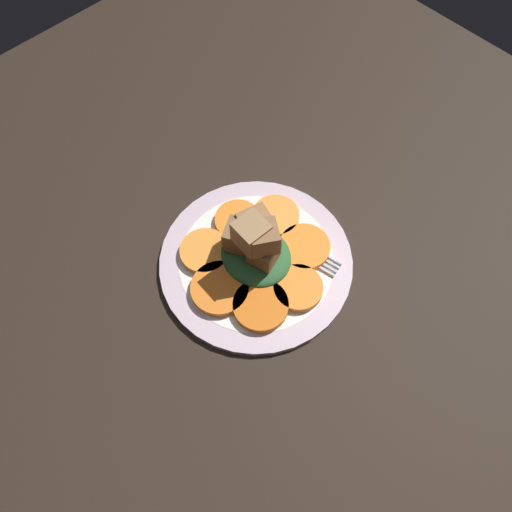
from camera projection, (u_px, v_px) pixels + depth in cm
name	position (u px, v px, depth cm)	size (l,w,h in cm)	color
table_slab	(256.00, 267.00, 68.26)	(120.00, 120.00, 2.00)	black
plate	(256.00, 262.00, 66.91)	(25.83, 25.83, 1.05)	silver
carrot_slice_0	(261.00, 305.00, 62.75)	(7.08, 7.08, 1.06)	orange
carrot_slice_1	(298.00, 288.00, 63.87)	(6.41, 6.41, 1.06)	orange
carrot_slice_2	(304.00, 247.00, 66.67)	(6.87, 6.87, 1.06)	orange
carrot_slice_3	(276.00, 216.00, 68.98)	(6.53, 6.53, 1.06)	orange
carrot_slice_4	(238.00, 221.00, 68.64)	(6.35, 6.35, 1.06)	orange
carrot_slice_5	(205.00, 251.00, 66.37)	(6.67, 6.67, 1.06)	orange
carrot_slice_6	(220.00, 289.00, 63.83)	(7.51, 7.51, 1.06)	orange
center_pile	(255.00, 245.00, 63.44)	(9.71, 8.74, 9.61)	#2D6033
fork	(282.00, 238.00, 67.72)	(18.44, 5.64, 0.40)	silver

